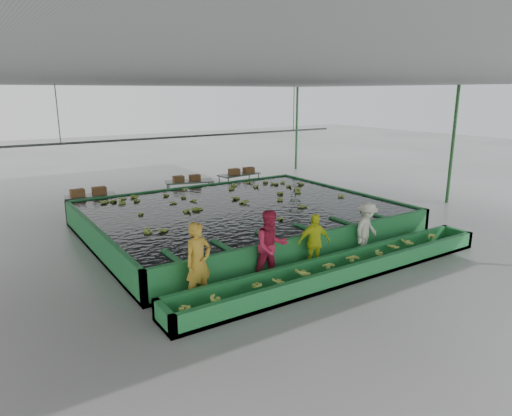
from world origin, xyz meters
TOP-DOWN VIEW (x-y plane):
  - ground at (0.00, 0.00)m, footprint 80.00×80.00m
  - shed_roof at (0.00, 0.00)m, footprint 20.00×22.00m
  - shed_posts at (0.00, 0.00)m, footprint 20.00×22.00m
  - flotation_tank at (0.00, 1.50)m, footprint 10.00×8.00m
  - tank_water at (0.00, 1.50)m, footprint 9.70×7.70m
  - sorting_trough at (0.00, -3.60)m, footprint 10.00×1.00m
  - cableway_rail at (0.00, 5.00)m, footprint 0.08×0.08m
  - rail_hanger_left at (-5.00, 5.00)m, footprint 0.04×0.04m
  - rail_hanger_right at (5.00, 5.00)m, footprint 0.04×0.04m
  - worker_a at (-3.74, -2.80)m, footprint 0.76×0.57m
  - worker_b at (-1.72, -2.80)m, footprint 1.02×0.86m
  - worker_c at (-0.30, -2.80)m, footprint 1.00×0.61m
  - worker_d at (1.70, -2.80)m, footprint 1.19×0.89m
  - packing_table_left at (-3.92, 6.20)m, footprint 1.96×1.02m
  - packing_table_mid at (0.34, 6.35)m, footprint 2.21×1.38m
  - packing_table_right at (3.13, 6.73)m, footprint 2.12×1.06m
  - box_stack_left at (-3.99, 6.15)m, footprint 1.32×0.39m
  - box_stack_mid at (0.20, 6.30)m, footprint 1.23×0.51m
  - box_stack_right at (3.21, 6.65)m, footprint 1.29×0.41m
  - floating_bananas at (0.00, 2.30)m, footprint 8.86×6.04m
  - trough_bananas at (0.00, -3.60)m, footprint 9.13×0.61m

SIDE VIEW (x-z plane):
  - ground at x=0.00m, z-range 0.00..0.00m
  - sorting_trough at x=0.00m, z-range 0.00..0.50m
  - trough_bananas at x=0.00m, z-range 0.34..0.46m
  - packing_table_left at x=-3.92m, z-range 0.00..0.85m
  - flotation_tank at x=0.00m, z-range 0.00..0.90m
  - packing_table_right at x=3.13m, z-range 0.00..0.93m
  - packing_table_mid at x=0.34m, z-range 0.00..0.94m
  - worker_c at x=-0.30m, z-range 0.00..1.58m
  - worker_d at x=1.70m, z-range 0.00..1.63m
  - tank_water at x=0.00m, z-range 0.85..0.85m
  - floating_bananas at x=0.00m, z-range 0.79..0.91m
  - box_stack_left at x=-3.99m, z-range 0.71..0.99m
  - box_stack_right at x=3.21m, z-range 0.79..1.07m
  - box_stack_mid at x=0.20m, z-range 0.81..1.07m
  - worker_b at x=-1.72m, z-range 0.00..1.88m
  - worker_a at x=-3.74m, z-range 0.00..1.89m
  - shed_posts at x=0.00m, z-range 0.00..5.00m
  - cableway_rail at x=0.00m, z-range -4.00..10.00m
  - rail_hanger_left at x=-5.00m, z-range 3.00..5.00m
  - rail_hanger_right at x=5.00m, z-range 3.00..5.00m
  - shed_roof at x=0.00m, z-range 4.98..5.02m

